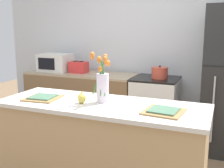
# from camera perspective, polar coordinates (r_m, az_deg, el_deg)

# --- Properties ---
(back_wall) EXTENTS (5.20, 0.08, 2.70)m
(back_wall) POSITION_cam_1_polar(r_m,az_deg,el_deg) (4.22, 9.10, 8.25)
(back_wall) COLOR silver
(back_wall) RESTS_ON ground_plane
(kitchen_island) EXTENTS (1.80, 0.66, 0.94)m
(kitchen_island) POSITION_cam_1_polar(r_m,az_deg,el_deg) (2.57, -2.18, -14.06)
(kitchen_island) COLOR tan
(kitchen_island) RESTS_ON ground_plane
(back_counter) EXTENTS (1.68, 0.60, 0.90)m
(back_counter) POSITION_cam_1_polar(r_m,az_deg,el_deg) (4.37, -6.20, -3.55)
(back_counter) COLOR brown
(back_counter) RESTS_ON ground_plane
(stove_range) EXTENTS (0.60, 0.61, 0.90)m
(stove_range) POSITION_cam_1_polar(r_m,az_deg,el_deg) (3.97, 8.77, -5.18)
(stove_range) COLOR silver
(stove_range) RESTS_ON ground_plane
(flower_vase) EXTENTS (0.16, 0.15, 0.44)m
(flower_vase) POSITION_cam_1_polar(r_m,az_deg,el_deg) (2.40, -2.07, 0.19)
(flower_vase) COLOR silver
(flower_vase) RESTS_ON kitchen_island
(pear_figurine) EXTENTS (0.07, 0.07, 0.12)m
(pear_figurine) POSITION_cam_1_polar(r_m,az_deg,el_deg) (2.40, -6.18, -2.78)
(pear_figurine) COLOR #E5CC4C
(pear_figurine) RESTS_ON kitchen_island
(plate_setting_left) EXTENTS (0.32, 0.32, 0.02)m
(plate_setting_left) POSITION_cam_1_polar(r_m,az_deg,el_deg) (2.62, -13.85, -2.69)
(plate_setting_left) COLOR olive
(plate_setting_left) RESTS_ON kitchen_island
(plate_setting_right) EXTENTS (0.32, 0.32, 0.02)m
(plate_setting_right) POSITION_cam_1_polar(r_m,az_deg,el_deg) (2.18, 10.47, -5.42)
(plate_setting_right) COLOR olive
(plate_setting_right) RESTS_ON kitchen_island
(toaster) EXTENTS (0.28, 0.18, 0.17)m
(toaster) POSITION_cam_1_polar(r_m,az_deg,el_deg) (4.28, -6.77, 3.44)
(toaster) COLOR red
(toaster) RESTS_ON back_counter
(cooking_pot) EXTENTS (0.22, 0.22, 0.18)m
(cooking_pot) POSITION_cam_1_polar(r_m,az_deg,el_deg) (3.83, 9.67, 2.28)
(cooking_pot) COLOR #CC4C38
(cooking_pot) RESTS_ON stove_range
(microwave) EXTENTS (0.48, 0.37, 0.27)m
(microwave) POSITION_cam_1_polar(r_m,az_deg,el_deg) (4.48, -11.42, 4.30)
(microwave) COLOR white
(microwave) RESTS_ON back_counter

